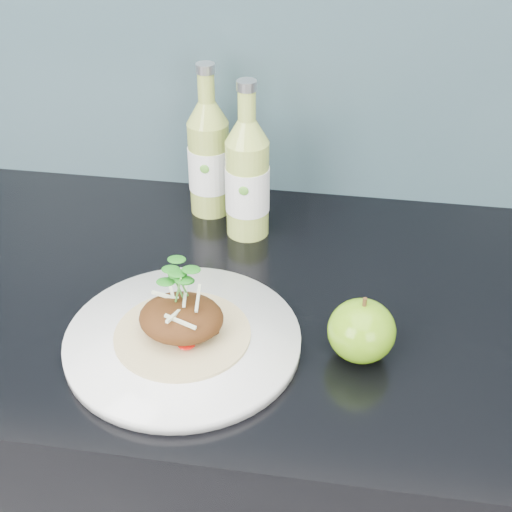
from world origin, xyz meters
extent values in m
cube|color=black|center=(0.00, 1.70, 0.45)|extent=(4.00, 0.60, 0.90)
cylinder|color=white|center=(-0.05, 1.57, 0.91)|extent=(0.34, 0.34, 0.02)
cylinder|color=tan|center=(-0.05, 1.57, 0.92)|extent=(0.16, 0.16, 0.00)
ellipsoid|color=#532C0F|center=(-0.05, 1.57, 0.94)|extent=(0.10, 0.09, 0.05)
ellipsoid|color=#5E9310|center=(0.16, 1.59, 0.94)|extent=(0.09, 0.09, 0.08)
cylinder|color=#472D14|center=(0.16, 1.59, 0.98)|extent=(0.01, 0.00, 0.01)
cylinder|color=#9FB14A|center=(-0.09, 1.90, 0.97)|extent=(0.07, 0.07, 0.15)
cone|color=#9FB14A|center=(-0.09, 1.90, 1.06)|extent=(0.06, 0.06, 0.03)
cylinder|color=#9FB14A|center=(-0.09, 1.90, 1.10)|extent=(0.02, 0.02, 0.04)
cylinder|color=silver|center=(-0.09, 1.90, 1.13)|extent=(0.03, 0.03, 0.01)
cylinder|color=white|center=(-0.09, 1.90, 0.97)|extent=(0.07, 0.07, 0.07)
ellipsoid|color=#59A533|center=(-0.09, 1.87, 0.99)|extent=(0.01, 0.00, 0.01)
cylinder|color=#A8BF4F|center=(-0.02, 1.84, 0.97)|extent=(0.07, 0.07, 0.15)
cone|color=#A8BF4F|center=(-0.02, 1.84, 1.06)|extent=(0.06, 0.06, 0.03)
cylinder|color=#A8BF4F|center=(-0.02, 1.84, 1.10)|extent=(0.02, 0.02, 0.04)
cylinder|color=silver|center=(-0.02, 1.84, 1.13)|extent=(0.03, 0.03, 0.01)
cylinder|color=white|center=(-0.02, 1.84, 0.97)|extent=(0.07, 0.07, 0.07)
ellipsoid|color=#59A533|center=(-0.02, 1.81, 0.99)|extent=(0.01, 0.00, 0.01)
camera|label=1|loc=(0.14, 0.94, 1.48)|focal=50.00mm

